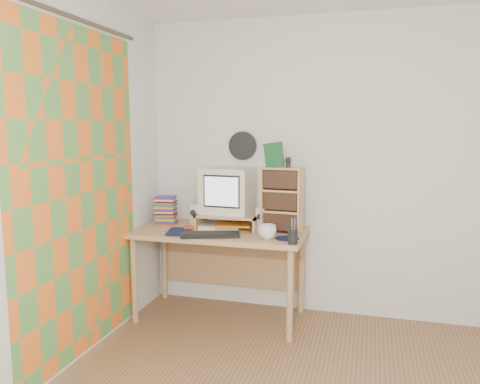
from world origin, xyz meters
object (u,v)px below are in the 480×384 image
Objects in this scene: cd_rack at (282,200)px; mug at (267,232)px; diary at (168,230)px; dvd_stack at (166,209)px; crt_monitor at (227,190)px; keyboard at (210,235)px; desk at (222,244)px.

mug is (-0.06, -0.28, -0.21)m from cd_rack.
diary is (-0.81, -0.01, -0.03)m from mug.
dvd_stack is 1.09× the size of diary.
dvd_stack is 0.40m from diary.
crt_monitor is 0.49m from keyboard.
keyboard is 2.00× the size of diary.
crt_monitor is 1.65× the size of dvd_stack.
mug is at bearing -11.62° from diary.
dvd_stack is 1.77× the size of mug.
keyboard is 0.65m from cd_rack.
keyboard is at bearing -88.79° from crt_monitor.
keyboard is 0.86× the size of cd_rack.
cd_rack is (0.48, -0.06, -0.05)m from crt_monitor.
mug is at bearing -12.88° from keyboard.
cd_rack reaches higher than mug.
dvd_stack reaches higher than desk.
cd_rack is (0.50, 0.33, 0.25)m from keyboard.
crt_monitor is 0.77× the size of cd_rack.
mug is (0.99, -0.33, -0.07)m from dvd_stack.
mug is 0.61× the size of diary.
keyboard is 3.27× the size of mug.
diary reaches higher than keyboard.
crt_monitor is 2.93× the size of mug.
desk is at bearing -16.57° from dvd_stack.
mug reaches higher than desk.
cd_rack is 3.82× the size of mug.
desk is at bearing 150.33° from mug.
cd_rack is 0.35m from mug.
crt_monitor is 1.79× the size of diary.
diary is (-0.37, -0.27, 0.16)m from desk.
dvd_stack reaches higher than diary.
cd_rack is at bearing 2.93° from desk.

